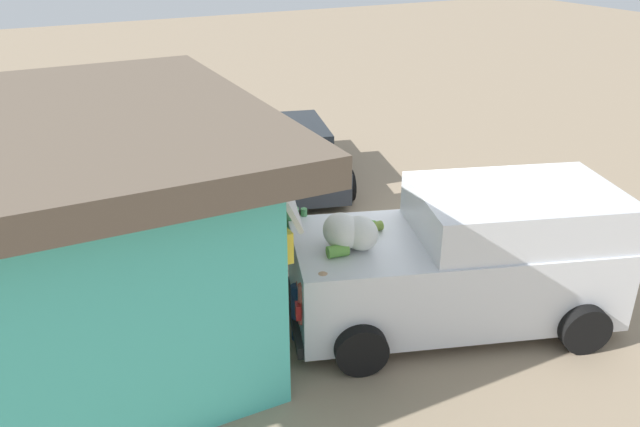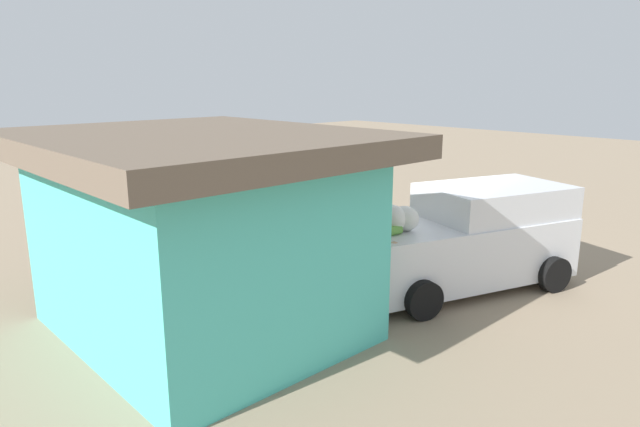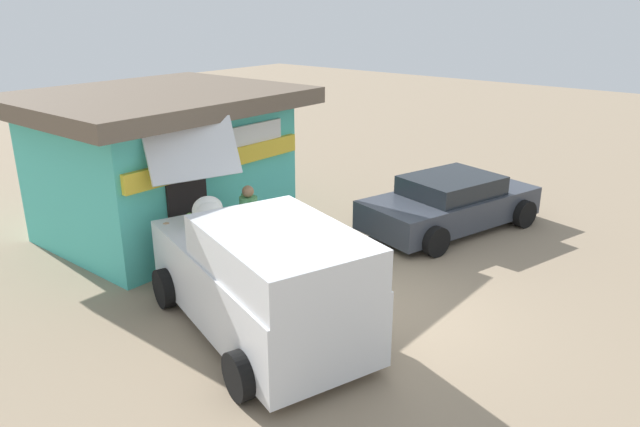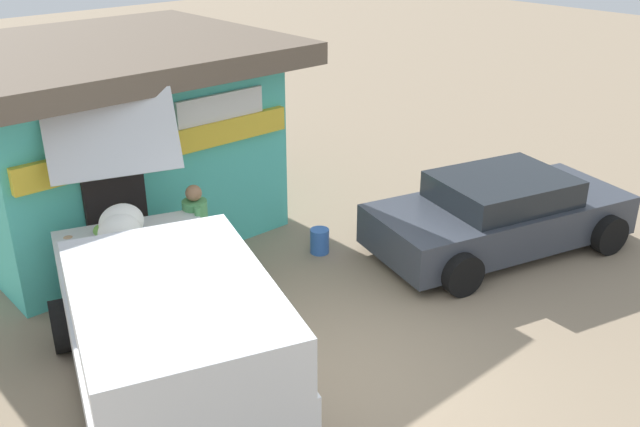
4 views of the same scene
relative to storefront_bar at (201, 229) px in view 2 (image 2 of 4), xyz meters
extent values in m
plane|color=gray|center=(-0.09, -5.40, -1.63)|extent=(60.00, 60.00, 0.00)
cube|color=#4CC6B7|center=(0.00, 0.01, -0.24)|extent=(4.52, 3.67, 2.78)
cube|color=yellow|center=(-0.01, -1.87, 0.31)|extent=(4.28, 0.14, 0.36)
cube|color=black|center=(-0.82, -1.84, -0.63)|extent=(0.90, 0.06, 2.00)
cube|color=white|center=(0.98, -1.86, 0.59)|extent=(1.50, 0.07, 0.60)
cube|color=brown|center=(0.00, 0.01, 1.31)|extent=(5.48, 4.63, 0.34)
cube|color=silver|center=(-1.68, -4.51, -0.89)|extent=(3.10, 4.67, 1.12)
cube|color=silver|center=(-1.93, -5.29, -0.03)|extent=(2.52, 3.09, 0.60)
cube|color=black|center=(-2.34, -6.51, -0.06)|extent=(1.52, 0.57, 0.45)
cube|color=silver|center=(-0.93, -2.24, 0.76)|extent=(1.74, 1.02, 1.01)
ellipsoid|color=silver|center=(-1.29, -2.99, -0.10)|extent=(0.55, 0.46, 0.46)
ellipsoid|color=silver|center=(-1.42, -3.19, -0.12)|extent=(0.52, 0.43, 0.43)
cylinder|color=olive|center=(-1.08, -3.60, -0.27)|extent=(0.13, 0.24, 0.13)
cylinder|color=#62A440|center=(-1.48, -2.83, -0.25)|extent=(0.19, 0.28, 0.16)
cylinder|color=#599A38|center=(-0.99, -3.52, -0.26)|extent=(0.28, 0.29, 0.15)
cube|color=black|center=(-0.99, -2.42, -1.37)|extent=(1.69, 0.63, 0.16)
cube|color=red|center=(-1.67, -2.19, -0.83)|extent=(0.15, 0.10, 0.20)
cube|color=red|center=(-0.30, -2.64, -0.83)|extent=(0.15, 0.10, 0.20)
cylinder|color=black|center=(-3.08, -5.59, -1.30)|extent=(0.42, 0.70, 0.67)
cylinder|color=black|center=(-1.19, -6.21, -1.30)|extent=(0.42, 0.70, 0.67)
cylinder|color=black|center=(-2.16, -2.81, -1.30)|extent=(0.42, 0.70, 0.67)
cylinder|color=black|center=(-0.27, -3.43, -1.30)|extent=(0.42, 0.70, 0.67)
cube|color=#383D47|center=(4.21, -4.71, -1.14)|extent=(4.49, 2.79, 0.63)
cube|color=#1E2328|center=(4.21, -4.71, -0.62)|extent=(2.34, 2.02, 0.41)
cylinder|color=black|center=(5.34, -6.00, -1.32)|extent=(0.66, 0.38, 0.63)
cylinder|color=black|center=(5.83, -4.16, -1.32)|extent=(0.66, 0.38, 0.63)
cylinder|color=black|center=(2.59, -5.26, -1.32)|extent=(0.66, 0.38, 0.63)
cylinder|color=black|center=(3.09, -3.42, -1.32)|extent=(0.66, 0.38, 0.63)
cylinder|color=#4C4C51|center=(-0.18, -2.91, -1.22)|extent=(0.15, 0.15, 0.83)
cylinder|color=#4C4C51|center=(-0.05, -2.60, -1.22)|extent=(0.15, 0.15, 0.83)
cylinder|color=#4C9959|center=(-0.12, -2.75, -0.51)|extent=(0.44, 0.44, 0.59)
sphere|color=#8C6647|center=(-0.12, -2.75, -0.11)|extent=(0.22, 0.22, 0.22)
cylinder|color=#4C9959|center=(-0.21, -2.97, -0.50)|extent=(0.09, 0.09, 0.56)
cylinder|color=#4C9959|center=(-0.03, -2.53, -0.50)|extent=(0.09, 0.09, 0.56)
cylinder|color=navy|center=(-1.23, -2.73, -1.22)|extent=(0.15, 0.15, 0.83)
cylinder|color=navy|center=(-1.17, -2.40, -1.22)|extent=(0.15, 0.15, 0.83)
cylinder|color=#CC4C3F|center=(-1.44, -2.53, -0.65)|extent=(0.72, 0.45, 0.60)
sphere|color=tan|center=(-1.78, -2.47, -0.43)|extent=(0.22, 0.22, 0.22)
cylinder|color=#CC4C3F|center=(-1.73, -2.72, -0.77)|extent=(0.09, 0.09, 0.56)
cylinder|color=#CC4C3F|center=(-1.65, -2.25, -0.77)|extent=(0.09, 0.09, 0.56)
ellipsoid|color=silver|center=(-0.80, -1.85, -1.40)|extent=(0.89, 0.90, 0.47)
cylinder|color=#598D43|center=(-0.52, -1.77, -1.58)|extent=(0.13, 0.27, 0.11)
cylinder|color=#65A141|center=(-1.10, -1.86, -1.55)|extent=(0.30, 0.30, 0.16)
cylinder|color=#56B62E|center=(-0.74, -2.15, -1.56)|extent=(0.23, 0.26, 0.15)
cylinder|color=blue|center=(1.96, -2.97, -1.43)|extent=(0.30, 0.30, 0.40)
camera|label=1|loc=(-7.57, 0.51, 3.47)|focal=35.58mm
camera|label=2|loc=(-7.23, 4.31, 2.23)|focal=31.34mm
camera|label=3|loc=(-7.45, -10.51, 3.21)|focal=33.52mm
camera|label=4|loc=(-4.66, -10.39, 3.51)|focal=39.54mm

